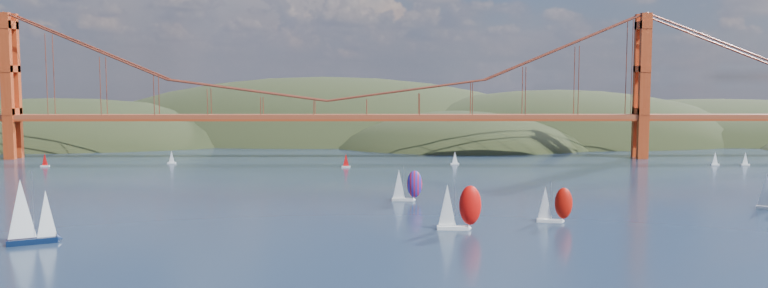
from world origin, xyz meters
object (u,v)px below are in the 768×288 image
sloop_navy (29,212)px  racer_0 (458,206)px  racer_rwb (406,185)px  racer_1 (554,204)px

sloop_navy → racer_0: (81.34, 12.32, -1.14)m
racer_rwb → racer_0: bearing=-69.5°
sloop_navy → racer_rwb: (72.15, 47.99, -1.89)m
racer_0 → racer_1: bearing=23.0°
sloop_navy → racer_1: size_ratio=1.59×
sloop_navy → racer_1: 104.62m
racer_1 → racer_rwb: racer_rwb is taller
racer_0 → racer_rwb: bearing=107.8°
sloop_navy → racer_0: sloop_navy is taller
racer_1 → racer_rwb: (-30.53, 28.03, 0.08)m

